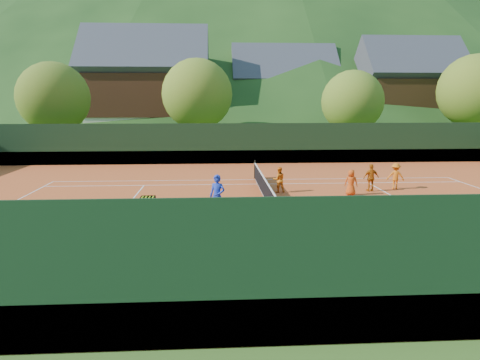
{
  "coord_description": "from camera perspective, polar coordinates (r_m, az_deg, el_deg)",
  "views": [
    {
      "loc": [
        -2.37,
        -19.59,
        4.79
      ],
      "look_at": [
        -1.25,
        0.0,
        1.05
      ],
      "focal_mm": 32.0,
      "sensor_mm": 36.0,
      "label": 1
    }
  ],
  "objects": [
    {
      "name": "coach",
      "position": [
        17.33,
        -3.05,
        -2.19
      ],
      "size": [
        0.75,
        0.63,
        1.76
      ],
      "primitive_type": "imported",
      "rotation": [
        0.0,
        0.0,
        -0.38
      ],
      "color": "#1B33B4",
      "rests_on": "clay_court"
    },
    {
      "name": "tennis_ball_1",
      "position": [
        17.45,
        21.96,
        -5.76
      ],
      "size": [
        0.07,
        0.07,
        0.07
      ],
      "primitive_type": "sphere",
      "color": "#C5E225",
      "rests_on": "clay_court"
    },
    {
      "name": "tennis_ball_17",
      "position": [
        14.48,
        -18.93,
        -8.91
      ],
      "size": [
        0.07,
        0.07,
        0.07
      ],
      "primitive_type": "sphere",
      "color": "#C5E225",
      "rests_on": "clay_court"
    },
    {
      "name": "tennis_ball_9",
      "position": [
        15.89,
        -26.66,
        -7.74
      ],
      "size": [
        0.07,
        0.07,
        0.07
      ],
      "primitive_type": "sphere",
      "color": "#C5E225",
      "rests_on": "clay_court"
    },
    {
      "name": "chalet_mid",
      "position": [
        54.24,
        5.71,
        10.94
      ],
      "size": [
        12.65,
        8.82,
        11.45
      ],
      "color": "beige",
      "rests_on": "ground"
    },
    {
      "name": "chalet_left",
      "position": [
        50.18,
        -12.26,
        11.52
      ],
      "size": [
        13.8,
        9.93,
        12.92
      ],
      "color": "beige",
      "rests_on": "ground"
    },
    {
      "name": "tennis_ball_16",
      "position": [
        18.56,
        -14.55,
        -4.35
      ],
      "size": [
        0.07,
        0.07,
        0.07
      ],
      "primitive_type": "sphere",
      "color": "#C5E225",
      "rests_on": "clay_court"
    },
    {
      "name": "tennis_ball_6",
      "position": [
        15.53,
        -6.49,
        -7.04
      ],
      "size": [
        0.07,
        0.07,
        0.07
      ],
      "primitive_type": "sphere",
      "color": "#C5E225",
      "rests_on": "clay_court"
    },
    {
      "name": "clay_court",
      "position": [
        20.3,
        3.53,
        -2.85
      ],
      "size": [
        40.0,
        24.0,
        0.02
      ],
      "primitive_type": "cube",
      "color": "#C34D1F",
      "rests_on": "ground"
    },
    {
      "name": "tennis_ball_5",
      "position": [
        19.8,
        17.3,
        -3.55
      ],
      "size": [
        0.07,
        0.07,
        0.07
      ],
      "primitive_type": "sphere",
      "color": "#C5E225",
      "rests_on": "clay_court"
    },
    {
      "name": "tennis_ball_7",
      "position": [
        15.13,
        -25.32,
        -8.53
      ],
      "size": [
        0.07,
        0.07,
        0.07
      ],
      "primitive_type": "sphere",
      "color": "#C5E225",
      "rests_on": "clay_court"
    },
    {
      "name": "tennis_ball_0",
      "position": [
        19.0,
        -23.34,
        -4.55
      ],
      "size": [
        0.07,
        0.07,
        0.07
      ],
      "primitive_type": "sphere",
      "color": "#C5E225",
      "rests_on": "clay_court"
    },
    {
      "name": "tennis_ball_20",
      "position": [
        16.59,
        -1.99,
        -5.81
      ],
      "size": [
        0.07,
        0.07,
        0.07
      ],
      "primitive_type": "sphere",
      "color": "#C5E225",
      "rests_on": "clay_court"
    },
    {
      "name": "tree_b",
      "position": [
        39.63,
        -5.74,
        11.32
      ],
      "size": [
        6.4,
        6.4,
        8.4
      ],
      "color": "#422A1A",
      "rests_on": "ground"
    },
    {
      "name": "tennis_ball_4",
      "position": [
        12.82,
        -24.48,
        -11.91
      ],
      "size": [
        0.07,
        0.07,
        0.07
      ],
      "primitive_type": "sphere",
      "color": "#C5E225",
      "rests_on": "clay_court"
    },
    {
      "name": "student_b",
      "position": [
        23.3,
        17.08,
        0.3
      ],
      "size": [
        0.89,
        0.47,
        1.44
      ],
      "primitive_type": "imported",
      "rotation": [
        0.0,
        0.0,
        3.29
      ],
      "color": "#CB6812",
      "rests_on": "clay_court"
    },
    {
      "name": "ground",
      "position": [
        20.31,
        3.53,
        -2.88
      ],
      "size": [
        400.0,
        400.0,
        0.0
      ],
      "primitive_type": "plane",
      "color": "#31581B",
      "rests_on": "ground"
    },
    {
      "name": "tree_c",
      "position": [
        40.52,
        14.74,
        10.09
      ],
      "size": [
        5.6,
        5.6,
        7.35
      ],
      "color": "#3E2719",
      "rests_on": "ground"
    },
    {
      "name": "tennis_ball_22",
      "position": [
        14.9,
        -6.67,
        -7.82
      ],
      "size": [
        0.07,
        0.07,
        0.07
      ],
      "primitive_type": "sphere",
      "color": "#C5E225",
      "rests_on": "clay_court"
    },
    {
      "name": "tennis_ball_19",
      "position": [
        20.01,
        15.91,
        -3.32
      ],
      "size": [
        0.07,
        0.07,
        0.07
      ],
      "primitive_type": "sphere",
      "color": "#C5E225",
      "rests_on": "clay_court"
    },
    {
      "name": "perimeter_fence",
      "position": [
        20.04,
        3.57,
        0.65
      ],
      "size": [
        40.4,
        24.24,
        3.0
      ],
      "color": "black",
      "rests_on": "clay_court"
    },
    {
      "name": "tennis_ball_23",
      "position": [
        16.48,
        28.5,
        -7.26
      ],
      "size": [
        0.07,
        0.07,
        0.07
      ],
      "primitive_type": "sphere",
      "color": "#C5E225",
      "rests_on": "clay_court"
    },
    {
      "name": "student_d",
      "position": [
        24.31,
        20.02,
        0.49
      ],
      "size": [
        1.0,
        0.71,
        1.4
      ],
      "primitive_type": "imported",
      "rotation": [
        0.0,
        0.0,
        2.91
      ],
      "color": "orange",
      "rests_on": "clay_court"
    },
    {
      "name": "tennis_ball_12",
      "position": [
        12.47,
        9.01,
        -11.67
      ],
      "size": [
        0.07,
        0.07,
        0.07
      ],
      "primitive_type": "sphere",
      "color": "#C5E225",
      "rests_on": "clay_court"
    },
    {
      "name": "student_a",
      "position": [
        22.15,
        5.21,
        0.05
      ],
      "size": [
        0.68,
        0.55,
        1.32
      ],
      "primitive_type": "imported",
      "rotation": [
        0.0,
        0.0,
        3.21
      ],
      "color": "orange",
      "rests_on": "clay_court"
    },
    {
      "name": "court_lines",
      "position": [
        20.3,
        3.53,
        -2.81
      ],
      "size": [
        23.83,
        11.03,
        0.0
      ],
      "color": "white",
      "rests_on": "clay_court"
    },
    {
      "name": "tennis_ball_2",
      "position": [
        14.02,
        15.87,
        -9.38
      ],
      "size": [
        0.07,
        0.07,
        0.07
      ],
      "primitive_type": "sphere",
      "color": "#C5E225",
      "rests_on": "clay_court"
    },
    {
      "name": "tree_d",
      "position": [
        46.49,
        28.86,
        10.37
      ],
      "size": [
        6.8,
        6.8,
        8.93
      ],
      "color": "#3C2818",
      "rests_on": "ground"
    },
    {
      "name": "tennis_ball_10",
      "position": [
        18.34,
        -25.95,
        -5.3
      ],
      "size": [
        0.07,
        0.07,
        0.07
      ],
      "primitive_type": "sphere",
      "color": "#C5E225",
      "rests_on": "clay_court"
    },
    {
      "name": "tree_a",
      "position": [
        39.99,
        -23.58,
        10.02
      ],
      "size": [
        6.0,
        6.0,
        7.88
      ],
      "color": "#3C2618",
      "rests_on": "ground"
    },
    {
      "name": "tennis_ball_21",
      "position": [
        16.82,
        -3.15,
        -5.58
      ],
      "size": [
        0.07,
        0.07,
        0.07
      ],
      "primitive_type": "sphere",
      "color": "#C5E225",
      "rests_on": "clay_court"
    },
    {
      "name": "tennis_ball_8",
      "position": [
        17.94,
        -10.89,
        -4.71
      ],
      "size": [
        0.07,
        0.07,
        0.07
      ],
      "primitive_type": "sphere",
      "color": "#C5E225",
      "rests_on": "clay_court"
    },
    {
      "name": "student_c",
      "position": [
        22.06,
        14.59,
        -0.32
      ],
      "size": [
        0.74,
        0.6,
        1.31
      ],
      "primitive_type": "imported",
      "rotation": [
        0.0,
        0.0,
        2.81
      ],
      "color": "#CB4912",
      "rests_on": "clay_court"
    },
    {
      "name": "chalet_right",
      "position": [
        54.4,
        21.39,
        10.55
      ],
      "size": [
        11.5,
        8.82,
        11.91
      ],
      "color": "beige",
      "rests_on": "ground"
    },
    {
      "name": "ball_hopper",
      "position": [
        17.12,
        -12.19,
        -3.05
      ],
      "size": [
        0.57,
        0.57,
        1.0
      ],
      "color": "black",
      "rests_on": "clay_court"
    },
    {
      "name": "tennis_ball_11",
      "position": [
        14.87,
        20.34,
        -8.47
      ],
      "size": [
        0.07,
        0.07,
        0.07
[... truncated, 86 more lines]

